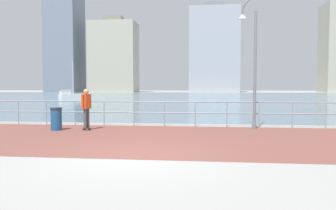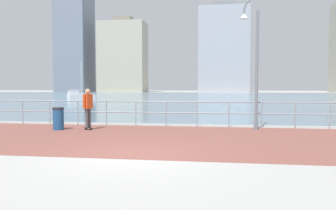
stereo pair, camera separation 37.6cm
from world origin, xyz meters
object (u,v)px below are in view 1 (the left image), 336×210
lamppost (251,57)px  trash_bin (56,119)px  skateboarder (86,105)px  sailboat_yellow (72,96)px

lamppost → trash_bin: bearing=-171.0°
skateboarder → trash_bin: skateboarder is taller
lamppost → skateboarder: 7.12m
skateboarder → sailboat_yellow: sailboat_yellow is taller
sailboat_yellow → skateboarder: bearing=-66.2°
skateboarder → trash_bin: size_ratio=1.83×
lamppost → sailboat_yellow: size_ratio=1.04×
lamppost → sailboat_yellow: 35.98m
trash_bin → sailboat_yellow: sailboat_yellow is taller
skateboarder → trash_bin: (-1.21, -0.19, -0.55)m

